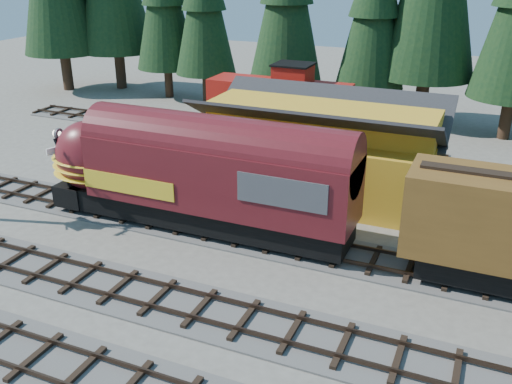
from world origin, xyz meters
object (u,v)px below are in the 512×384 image
at_px(pickup_truck_b, 112,142).
at_px(locomotive, 187,178).
at_px(pickup_truck_a, 136,163).
at_px(depot, 321,140).
at_px(caboose, 280,106).

bearing_deg(pickup_truck_b, locomotive, -135.52).
bearing_deg(pickup_truck_a, pickup_truck_b, 42.25).
relative_size(depot, locomotive, 0.82).
distance_m(caboose, pickup_truck_b, 11.35).
height_order(depot, locomotive, depot).
relative_size(pickup_truck_a, pickup_truck_b, 1.11).
xyz_separation_m(caboose, pickup_truck_a, (-5.14, -9.63, -1.61)).
relative_size(caboose, pickup_truck_a, 1.51).
distance_m(locomotive, caboose, 14.02).
xyz_separation_m(depot, locomotive, (-4.41, -6.50, -0.47)).
bearing_deg(depot, pickup_truck_a, -168.36).
relative_size(locomotive, pickup_truck_a, 2.45).
bearing_deg(caboose, pickup_truck_a, -118.11).
height_order(depot, pickup_truck_a, depot).
bearing_deg(locomotive, pickup_truck_a, 143.67).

